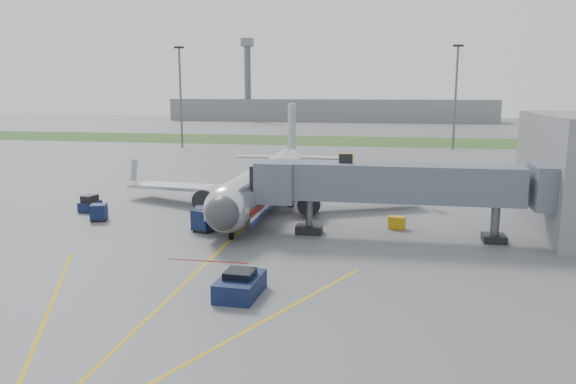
% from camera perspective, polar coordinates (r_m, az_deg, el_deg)
% --- Properties ---
extents(ground, '(400.00, 400.00, 0.00)m').
position_cam_1_polar(ground, '(44.41, -6.49, -5.46)').
color(ground, '#565659').
rests_on(ground, ground).
extents(grass_strip, '(300.00, 25.00, 0.01)m').
position_cam_1_polar(grass_strip, '(132.00, 4.82, 5.22)').
color(grass_strip, '#2D4C1E').
rests_on(grass_strip, ground).
extents(apron_markings, '(21.52, 50.00, 0.01)m').
position_cam_1_polar(apron_markings, '(37.72, -9.75, -8.47)').
color(apron_markings, gold).
rests_on(apron_markings, ground).
extents(airliner, '(32.10, 35.67, 10.25)m').
position_cam_1_polar(airliner, '(58.25, -2.24, 1.10)').
color(airliner, silver).
rests_on(airliner, ground).
extents(jet_bridge, '(25.30, 4.00, 6.90)m').
position_cam_1_polar(jet_bridge, '(46.49, 10.60, 0.80)').
color(jet_bridge, slate).
rests_on(jet_bridge, ground).
extents(light_mast_left, '(2.00, 0.44, 20.40)m').
position_cam_1_polar(light_mast_left, '(118.71, -10.86, 9.69)').
color(light_mast_left, '#595B60').
rests_on(light_mast_left, ground).
extents(light_mast_right, '(2.00, 0.44, 20.40)m').
position_cam_1_polar(light_mast_right, '(116.53, 16.66, 9.42)').
color(light_mast_right, '#595B60').
rests_on(light_mast_right, ground).
extents(distant_terminal, '(120.00, 14.00, 8.00)m').
position_cam_1_polar(distant_terminal, '(212.19, 4.22, 8.32)').
color(distant_terminal, slate).
rests_on(distant_terminal, ground).
extents(control_tower, '(4.00, 4.00, 30.00)m').
position_cam_1_polar(control_tower, '(212.49, -4.13, 11.92)').
color(control_tower, '#595B60').
rests_on(control_tower, ground).
extents(pushback_tug, '(2.50, 3.87, 1.56)m').
position_cam_1_polar(pushback_tug, '(33.94, -4.89, -9.38)').
color(pushback_tug, '#0C1635').
rests_on(pushback_tug, ground).
extents(baggage_tug, '(1.60, 2.51, 1.63)m').
position_cam_1_polar(baggage_tug, '(59.62, -19.48, -1.16)').
color(baggage_tug, '#0C1635').
rests_on(baggage_tug, ground).
extents(baggage_cart_a, '(1.78, 1.78, 1.55)m').
position_cam_1_polar(baggage_cart_a, '(55.06, -18.66, -1.97)').
color(baggage_cart_a, '#0C1635').
rests_on(baggage_cart_a, ground).
extents(baggage_cart_b, '(2.09, 2.09, 1.93)m').
position_cam_1_polar(baggage_cart_b, '(49.61, -8.43, -2.63)').
color(baggage_cart_b, '#0C1635').
rests_on(baggage_cart_b, ground).
extents(baggage_cart_c, '(2.27, 2.27, 1.89)m').
position_cam_1_polar(baggage_cart_c, '(48.91, -8.48, -2.85)').
color(baggage_cart_c, '#0C1635').
rests_on(baggage_cart_c, ground).
extents(belt_loader, '(2.64, 4.14, 1.98)m').
position_cam_1_polar(belt_loader, '(60.24, -8.04, -0.76)').
color(belt_loader, '#0C1635').
rests_on(belt_loader, ground).
extents(ground_power_cart, '(1.56, 1.28, 1.08)m').
position_cam_1_polar(ground_power_cart, '(50.23, 11.00, -3.08)').
color(ground_power_cart, gold).
rests_on(ground_power_cart, ground).
extents(ramp_worker, '(0.66, 0.69, 1.59)m').
position_cam_1_polar(ramp_worker, '(59.00, -6.13, -0.65)').
color(ramp_worker, '#A8D819').
rests_on(ramp_worker, ground).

